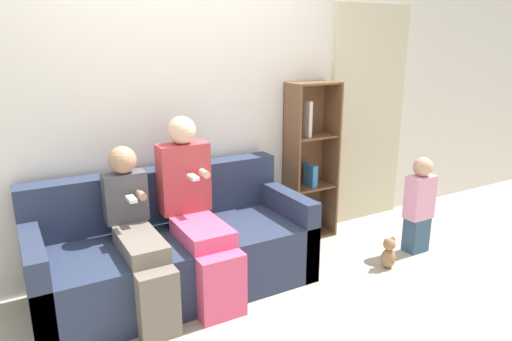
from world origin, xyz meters
TOP-DOWN VIEW (x-y plane):
  - ground_plane at (0.00, 0.00)m, footprint 14.00×14.00m
  - back_wall at (0.00, 0.97)m, footprint 10.00×0.06m
  - curtain_panel at (1.94, 0.92)m, footprint 0.90×0.04m
  - couch at (-0.24, 0.52)m, footprint 1.94×0.84m
  - adult_seated at (-0.10, 0.40)m, footprint 0.36×0.77m
  - child_seated at (-0.53, 0.36)m, footprint 0.29×0.79m
  - toddler_standing at (1.79, 0.08)m, footprint 0.24×0.16m
  - bookshelf at (1.18, 0.84)m, footprint 0.45×0.26m
  - teddy_bear at (1.35, -0.03)m, footprint 0.13×0.11m

SIDE VIEW (x-z plane):
  - ground_plane at x=0.00m, z-range 0.00..0.00m
  - teddy_bear at x=1.35m, z-range -0.01..0.25m
  - couch at x=-0.24m, z-range -0.13..0.71m
  - toddler_standing at x=1.79m, z-range 0.01..0.84m
  - child_seated at x=-0.53m, z-range 0.02..1.09m
  - bookshelf at x=1.18m, z-range -0.07..1.35m
  - adult_seated at x=-0.10m, z-range 0.01..1.27m
  - curtain_panel at x=1.94m, z-range 0.00..2.10m
  - back_wall at x=0.00m, z-range 0.00..2.55m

